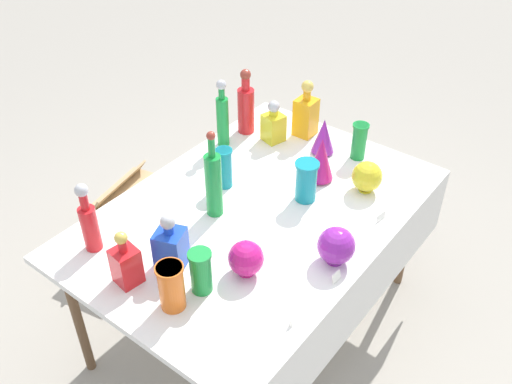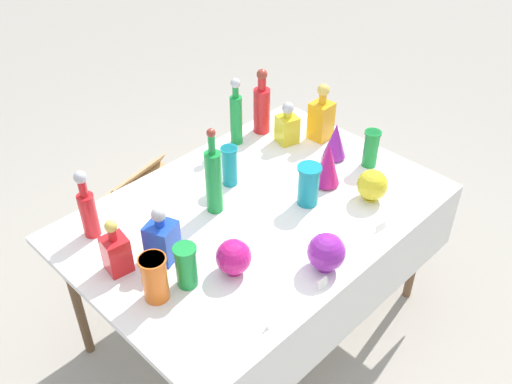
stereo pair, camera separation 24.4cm
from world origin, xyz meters
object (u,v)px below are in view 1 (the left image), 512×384
object	(u,v)px
slender_vase_0	(224,167)
slender_vase_1	(306,180)
tall_bottle_2	(213,182)
square_decanter_1	(126,263)
slender_vase_3	(201,270)
slender_vase_4	(171,285)
tall_bottle_1	(223,117)
square_decanter_2	(273,124)
round_bowl_1	(246,258)
tall_bottle_3	(246,107)
fluted_vase_1	(321,159)
square_decanter_3	(306,113)
slender_vase_2	(359,140)
tall_bottle_0	(89,222)
square_decanter_0	(171,246)
round_bowl_0	(367,177)
round_bowl_2	(336,246)
fluted_vase_0	(324,136)
cardboard_box_behind_left	(137,221)

from	to	relation	value
slender_vase_0	slender_vase_1	bearing A→B (deg)	-67.63
tall_bottle_2	square_decanter_1	size ratio (longest dim) A/B	1.69
slender_vase_1	slender_vase_3	distance (m)	0.70
square_decanter_1	slender_vase_4	world-z (taller)	square_decanter_1
tall_bottle_1	square_decanter_2	xyz separation A→B (m)	(0.19, -0.18, -0.07)
round_bowl_1	slender_vase_4	bearing A→B (deg)	159.66
tall_bottle_3	slender_vase_4	world-z (taller)	tall_bottle_3
slender_vase_1	fluted_vase_1	size ratio (longest dim) A/B	0.87
square_decanter_3	slender_vase_2	distance (m)	0.34
tall_bottle_0	square_decanter_0	size ratio (longest dim) A/B	1.28
slender_vase_2	round_bowl_1	bearing A→B (deg)	-176.63
tall_bottle_2	slender_vase_0	world-z (taller)	tall_bottle_2
tall_bottle_1	square_decanter_0	size ratio (longest dim) A/B	1.44
tall_bottle_1	square_decanter_3	xyz separation A→B (m)	(0.34, -0.28, -0.04)
slender_vase_3	round_bowl_0	xyz separation A→B (m)	(0.93, -0.19, -0.02)
square_decanter_2	round_bowl_2	bearing A→B (deg)	-128.34
square_decanter_1	round_bowl_2	bearing A→B (deg)	-44.70
square_decanter_2	slender_vase_4	distance (m)	1.20
tall_bottle_1	tall_bottle_2	distance (m)	0.56
square_decanter_3	fluted_vase_0	xyz separation A→B (m)	(-0.10, -0.17, -0.02)
tall_bottle_3	slender_vase_2	world-z (taller)	tall_bottle_3
tall_bottle_0	fluted_vase_1	bearing A→B (deg)	-26.30
slender_vase_0	square_decanter_0	bearing A→B (deg)	-161.82
square_decanter_3	slender_vase_1	size ratio (longest dim) A/B	1.59
tall_bottle_0	slender_vase_4	bearing A→B (deg)	-92.97
square_decanter_1	square_decanter_3	distance (m)	1.31
square_decanter_2	slender_vase_3	xyz separation A→B (m)	(-1.02, -0.41, 0.00)
tall_bottle_0	round_bowl_0	size ratio (longest dim) A/B	2.16
slender_vase_1	cardboard_box_behind_left	bearing A→B (deg)	98.98
square_decanter_1	square_decanter_2	distance (m)	1.17
tall_bottle_1	square_decanter_0	bearing A→B (deg)	-152.79
slender_vase_0	slender_vase_1	size ratio (longest dim) A/B	1.01
square_decanter_1	cardboard_box_behind_left	bearing A→B (deg)	49.35
slender_vase_4	cardboard_box_behind_left	xyz separation A→B (m)	(0.66, 1.01, -0.68)
square_decanter_0	square_decanter_2	bearing A→B (deg)	13.08
slender_vase_0	round_bowl_2	bearing A→B (deg)	-99.91
fluted_vase_1	round_bowl_0	bearing A→B (deg)	-75.14
tall_bottle_1	round_bowl_2	bearing A→B (deg)	-113.05
round_bowl_0	round_bowl_1	distance (m)	0.77
square_decanter_1	round_bowl_0	distance (m)	1.16
tall_bottle_1	square_decanter_2	size ratio (longest dim) A/B	1.59
square_decanter_1	square_decanter_2	world-z (taller)	square_decanter_1
slender_vase_1	cardboard_box_behind_left	world-z (taller)	slender_vase_1
tall_bottle_3	fluted_vase_1	size ratio (longest dim) A/B	1.58
square_decanter_3	round_bowl_2	distance (m)	0.97
square_decanter_0	square_decanter_3	size ratio (longest dim) A/B	0.81
square_decanter_1	slender_vase_0	xyz separation A→B (m)	(0.70, 0.10, 0.01)
tall_bottle_2	fluted_vase_1	size ratio (longest dim) A/B	1.84
tall_bottle_0	square_decanter_2	xyz separation A→B (m)	(1.12, -0.10, -0.04)
tall_bottle_0	square_decanter_3	bearing A→B (deg)	-8.73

